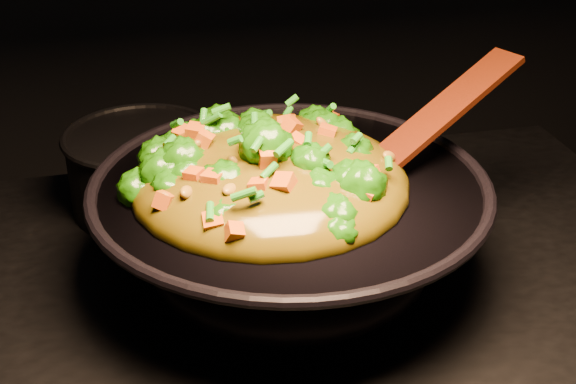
{
  "coord_description": "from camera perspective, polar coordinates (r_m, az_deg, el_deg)",
  "views": [
    {
      "loc": [
        -0.13,
        -0.7,
        1.47
      ],
      "look_at": [
        0.07,
        0.11,
        1.01
      ],
      "focal_mm": 50.0,
      "sensor_mm": 36.0,
      "label": 1
    }
  ],
  "objects": [
    {
      "name": "spatula",
      "position": [
        0.99,
        9.92,
        4.79
      ],
      "size": [
        0.28,
        0.16,
        0.12
      ],
      "primitive_type": "cube",
      "rotation": [
        0.0,
        -0.38,
        0.42
      ],
      "color": "#321504",
      "rests_on": "wok"
    },
    {
      "name": "wok",
      "position": [
        0.97,
        0.14,
        -2.84
      ],
      "size": [
        0.6,
        0.6,
        0.13
      ],
      "primitive_type": null,
      "rotation": [
        0.0,
        0.0,
        0.4
      ],
      "color": "black",
      "rests_on": "stovetop"
    },
    {
      "name": "back_pot",
      "position": [
        1.15,
        -10.27,
        1.56
      ],
      "size": [
        0.27,
        0.27,
        0.12
      ],
      "primitive_type": "cylinder",
      "rotation": [
        0.0,
        0.0,
        0.37
      ],
      "color": "black",
      "rests_on": "stovetop"
    },
    {
      "name": "stir_fry",
      "position": [
        0.91,
        -1.34,
        3.44
      ],
      "size": [
        0.42,
        0.42,
        0.11
      ],
      "primitive_type": null,
      "rotation": [
        0.0,
        0.0,
        0.35
      ],
      "color": "#1E6307",
      "rests_on": "wok"
    }
  ]
}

